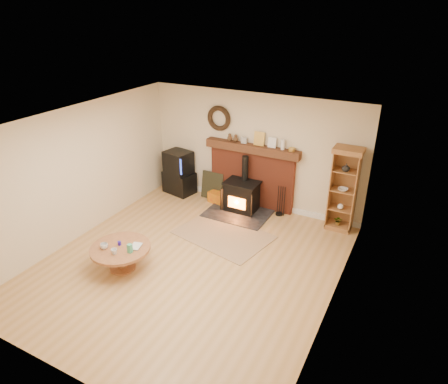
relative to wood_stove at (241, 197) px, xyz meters
The scene contains 11 objects.
ground 2.30m from the wood_stove, 88.32° to the right, with size 5.50×5.50×0.00m, color #AF8249.
room_shell 2.57m from the wood_stove, 88.72° to the right, with size 5.02×5.52×2.61m.
chimney_breast 0.61m from the wood_stove, 80.32° to the left, with size 2.20×0.22×1.78m.
wood_stove is the anchor object (origin of this frame).
area_rug 1.16m from the wood_stove, 83.39° to the right, with size 1.84×1.26×0.01m, color olive.
tv_unit 1.80m from the wood_stove, behind, with size 0.82×0.64×1.07m.
curio_cabinet 2.23m from the wood_stove, ahead, with size 0.57×0.41×1.78m.
firelog_box 0.72m from the wood_stove, 169.26° to the left, with size 0.41×0.25×0.25m, color #CBA906.
leaning_painting 0.94m from the wood_stove, 162.77° to the left, with size 0.55×0.03×0.66m, color black.
fire_tools 0.90m from the wood_stove, 15.08° to the left, with size 0.19×0.16×0.70m.
coffee_table 3.09m from the wood_stove, 107.69° to the right, with size 1.05×1.05×0.60m.
Camera 1 is at (3.31, -5.01, 4.29)m, focal length 32.00 mm.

